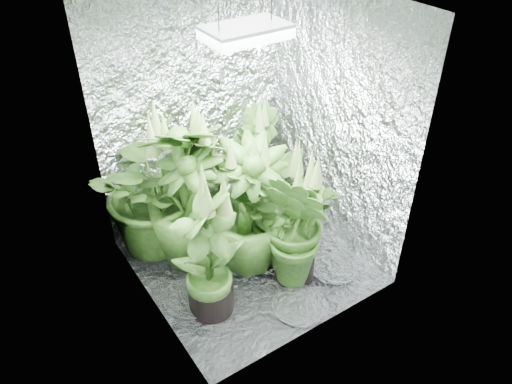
{
  "coord_description": "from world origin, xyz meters",
  "views": [
    {
      "loc": [
        -1.57,
        -2.46,
        2.75
      ],
      "look_at": [
        0.07,
        0.0,
        0.65
      ],
      "focal_mm": 35.0,
      "sensor_mm": 36.0,
      "label": 1
    }
  ],
  "objects_px": {
    "plant_e": "(285,207)",
    "plant_g": "(297,227)",
    "plant_d": "(190,195)",
    "plant_a": "(153,186)",
    "plant_c": "(258,158)",
    "grow_lamp": "(246,33)",
    "circulation_fan": "(273,190)",
    "plant_b": "(224,201)",
    "plant_h": "(248,208)",
    "plant_f": "(208,254)"
  },
  "relations": [
    {
      "from": "plant_c",
      "to": "plant_d",
      "type": "height_order",
      "value": "plant_d"
    },
    {
      "from": "plant_a",
      "to": "plant_g",
      "type": "xyz_separation_m",
      "value": [
        0.69,
        -0.91,
        -0.1
      ]
    },
    {
      "from": "plant_g",
      "to": "plant_d",
      "type": "bearing_deg",
      "value": 130.21
    },
    {
      "from": "grow_lamp",
      "to": "plant_g",
      "type": "relative_size",
      "value": 0.47
    },
    {
      "from": "plant_d",
      "to": "plant_h",
      "type": "bearing_deg",
      "value": -41.82
    },
    {
      "from": "plant_c",
      "to": "plant_d",
      "type": "xyz_separation_m",
      "value": [
        -0.83,
        -0.35,
        0.15
      ]
    },
    {
      "from": "plant_d",
      "to": "plant_e",
      "type": "height_order",
      "value": "plant_d"
    },
    {
      "from": "plant_h",
      "to": "plant_b",
      "type": "bearing_deg",
      "value": 106.16
    },
    {
      "from": "plant_e",
      "to": "circulation_fan",
      "type": "xyz_separation_m",
      "value": [
        0.32,
        0.61,
        -0.33
      ]
    },
    {
      "from": "plant_d",
      "to": "plant_e",
      "type": "bearing_deg",
      "value": -32.04
    },
    {
      "from": "plant_b",
      "to": "plant_f",
      "type": "bearing_deg",
      "value": -130.08
    },
    {
      "from": "circulation_fan",
      "to": "plant_a",
      "type": "bearing_deg",
      "value": 173.34
    },
    {
      "from": "plant_f",
      "to": "plant_b",
      "type": "bearing_deg",
      "value": 49.92
    },
    {
      "from": "plant_b",
      "to": "plant_h",
      "type": "height_order",
      "value": "plant_h"
    },
    {
      "from": "plant_a",
      "to": "plant_c",
      "type": "height_order",
      "value": "plant_a"
    },
    {
      "from": "grow_lamp",
      "to": "circulation_fan",
      "type": "bearing_deg",
      "value": 41.19
    },
    {
      "from": "plant_e",
      "to": "grow_lamp",
      "type": "bearing_deg",
      "value": 163.46
    },
    {
      "from": "plant_b",
      "to": "plant_g",
      "type": "bearing_deg",
      "value": -64.46
    },
    {
      "from": "plant_b",
      "to": "plant_c",
      "type": "relative_size",
      "value": 1.03
    },
    {
      "from": "plant_a",
      "to": "plant_d",
      "type": "relative_size",
      "value": 0.95
    },
    {
      "from": "plant_a",
      "to": "plant_b",
      "type": "relative_size",
      "value": 1.18
    },
    {
      "from": "plant_c",
      "to": "plant_e",
      "type": "bearing_deg",
      "value": -107.94
    },
    {
      "from": "plant_d",
      "to": "plant_g",
      "type": "relative_size",
      "value": 1.23
    },
    {
      "from": "plant_d",
      "to": "plant_g",
      "type": "bearing_deg",
      "value": -49.79
    },
    {
      "from": "plant_g",
      "to": "plant_c",
      "type": "bearing_deg",
      "value": 72.22
    },
    {
      "from": "plant_e",
      "to": "plant_g",
      "type": "distance_m",
      "value": 0.26
    },
    {
      "from": "grow_lamp",
      "to": "plant_b",
      "type": "xyz_separation_m",
      "value": [
        -0.07,
        0.24,
        -1.35
      ]
    },
    {
      "from": "plant_b",
      "to": "plant_c",
      "type": "distance_m",
      "value": 0.71
    },
    {
      "from": "plant_c",
      "to": "plant_h",
      "type": "distance_m",
      "value": 0.82
    },
    {
      "from": "plant_a",
      "to": "circulation_fan",
      "type": "height_order",
      "value": "plant_a"
    },
    {
      "from": "plant_b",
      "to": "plant_g",
      "type": "xyz_separation_m",
      "value": [
        0.27,
        -0.57,
        0.01
      ]
    },
    {
      "from": "plant_h",
      "to": "circulation_fan",
      "type": "xyz_separation_m",
      "value": [
        0.6,
        0.52,
        -0.38
      ]
    },
    {
      "from": "plant_f",
      "to": "circulation_fan",
      "type": "bearing_deg",
      "value": 35.73
    },
    {
      "from": "plant_d",
      "to": "plant_e",
      "type": "distance_m",
      "value": 0.72
    },
    {
      "from": "plant_b",
      "to": "plant_c",
      "type": "bearing_deg",
      "value": 34.62
    },
    {
      "from": "plant_d",
      "to": "plant_h",
      "type": "relative_size",
      "value": 1.15
    },
    {
      "from": "grow_lamp",
      "to": "plant_c",
      "type": "distance_m",
      "value": 1.59
    },
    {
      "from": "plant_b",
      "to": "plant_d",
      "type": "distance_m",
      "value": 0.29
    },
    {
      "from": "plant_e",
      "to": "plant_g",
      "type": "height_order",
      "value": "plant_g"
    },
    {
      "from": "circulation_fan",
      "to": "plant_f",
      "type": "bearing_deg",
      "value": -147.86
    },
    {
      "from": "grow_lamp",
      "to": "plant_d",
      "type": "xyz_separation_m",
      "value": [
        -0.32,
        0.29,
        -1.22
      ]
    },
    {
      "from": "plant_a",
      "to": "grow_lamp",
      "type": "bearing_deg",
      "value": -50.59
    },
    {
      "from": "grow_lamp",
      "to": "plant_e",
      "type": "relative_size",
      "value": 0.49
    },
    {
      "from": "plant_c",
      "to": "plant_d",
      "type": "relative_size",
      "value": 0.78
    },
    {
      "from": "plant_c",
      "to": "plant_g",
      "type": "relative_size",
      "value": 0.95
    },
    {
      "from": "circulation_fan",
      "to": "plant_e",
      "type": "bearing_deg",
      "value": -121.52
    },
    {
      "from": "plant_d",
      "to": "plant_e",
      "type": "xyz_separation_m",
      "value": [
        0.6,
        -0.38,
        -0.13
      ]
    },
    {
      "from": "plant_e",
      "to": "plant_g",
      "type": "xyz_separation_m",
      "value": [
        -0.08,
        -0.24,
        0.0
      ]
    },
    {
      "from": "plant_b",
      "to": "plant_h",
      "type": "relative_size",
      "value": 0.92
    },
    {
      "from": "plant_b",
      "to": "plant_c",
      "type": "height_order",
      "value": "plant_b"
    }
  ]
}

